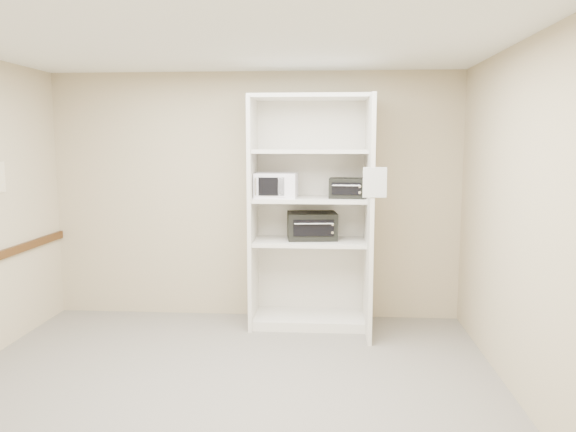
# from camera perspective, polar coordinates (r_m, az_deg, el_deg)

# --- Properties ---
(floor) EXTENTS (4.50, 4.00, 0.01)m
(floor) POSITION_cam_1_polar(r_m,az_deg,el_deg) (4.64, -6.61, -17.31)
(floor) COLOR slate
(floor) RESTS_ON ground
(ceiling) EXTENTS (4.50, 4.00, 0.01)m
(ceiling) POSITION_cam_1_polar(r_m,az_deg,el_deg) (4.28, -7.18, 17.64)
(ceiling) COLOR white
(wall_back) EXTENTS (4.50, 0.02, 2.70)m
(wall_back) POSITION_cam_1_polar(r_m,az_deg,el_deg) (6.21, -3.40, 2.02)
(wall_back) COLOR tan
(wall_back) RESTS_ON ground
(wall_front) EXTENTS (4.50, 0.02, 2.70)m
(wall_front) POSITION_cam_1_polar(r_m,az_deg,el_deg) (2.36, -16.17, -7.39)
(wall_front) COLOR tan
(wall_front) RESTS_ON ground
(wall_right) EXTENTS (0.02, 4.00, 2.70)m
(wall_right) POSITION_cam_1_polar(r_m,az_deg,el_deg) (4.42, 23.12, -0.81)
(wall_right) COLOR tan
(wall_right) RESTS_ON ground
(shelving_unit) EXTENTS (1.24, 0.92, 2.42)m
(shelving_unit) POSITION_cam_1_polar(r_m,az_deg,el_deg) (5.89, 2.68, -0.42)
(shelving_unit) COLOR silver
(shelving_unit) RESTS_ON floor
(microwave) EXTENTS (0.44, 0.34, 0.26)m
(microwave) POSITION_cam_1_polar(r_m,az_deg,el_deg) (5.83, -1.20, 3.14)
(microwave) COLOR white
(microwave) RESTS_ON shelving_unit
(toaster_oven_upper) EXTENTS (0.38, 0.29, 0.21)m
(toaster_oven_upper) POSITION_cam_1_polar(r_m,az_deg,el_deg) (5.83, 6.00, 2.84)
(toaster_oven_upper) COLOR black
(toaster_oven_upper) RESTS_ON shelving_unit
(toaster_oven_lower) EXTENTS (0.55, 0.44, 0.28)m
(toaster_oven_lower) POSITION_cam_1_polar(r_m,az_deg,el_deg) (5.96, 2.45, -0.99)
(toaster_oven_lower) COLOR black
(toaster_oven_lower) RESTS_ON shelving_unit
(paper_sign) EXTENTS (0.22, 0.02, 0.27)m
(paper_sign) POSITION_cam_1_polar(r_m,az_deg,el_deg) (5.24, 8.81, 3.39)
(paper_sign) COLOR white
(paper_sign) RESTS_ON shelving_unit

